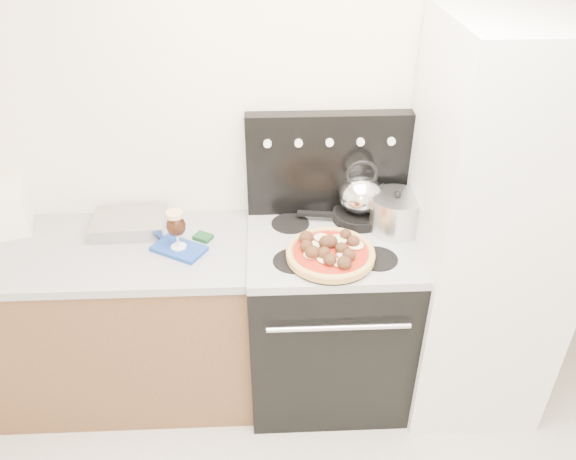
{
  "coord_description": "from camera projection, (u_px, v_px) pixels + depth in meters",
  "views": [
    {
      "loc": [
        -0.21,
        -0.91,
        2.35
      ],
      "look_at": [
        -0.12,
        1.05,
        1.07
      ],
      "focal_mm": 35.0,
      "sensor_mm": 36.0,
      "label": 1
    }
  ],
  "objects": [
    {
      "name": "backguard",
      "position": [
        327.0,
        164.0,
        2.63
      ],
      "size": [
        0.76,
        0.08,
        0.5
      ],
      "primitive_type": "cube",
      "color": "black",
      "rests_on": "cooktop"
    },
    {
      "name": "pizza",
      "position": [
        331.0,
        252.0,
        2.4
      ],
      "size": [
        0.42,
        0.42,
        0.05
      ],
      "primitive_type": null,
      "rotation": [
        0.0,
        0.0,
        0.12
      ],
      "color": "#DAB653",
      "rests_on": "pizza_pan"
    },
    {
      "name": "base_cabinet",
      "position": [
        106.0,
        325.0,
        2.79
      ],
      "size": [
        1.45,
        0.6,
        0.86
      ],
      "primitive_type": "cube",
      "color": "brown",
      "rests_on": "ground"
    },
    {
      "name": "beer_glass",
      "position": [
        177.0,
        230.0,
        2.45
      ],
      "size": [
        0.09,
        0.09,
        0.19
      ],
      "primitive_type": null,
      "rotation": [
        0.0,
        0.0,
        -0.02
      ],
      "color": "black",
      "rests_on": "oven_mitt"
    },
    {
      "name": "pizza_pan",
      "position": [
        330.0,
        258.0,
        2.42
      ],
      "size": [
        0.47,
        0.47,
        0.01
      ],
      "primitive_type": "cylinder",
      "rotation": [
        0.0,
        0.0,
        -0.34
      ],
      "color": "black",
      "rests_on": "cooktop"
    },
    {
      "name": "foil_sheet",
      "position": [
        130.0,
        223.0,
        2.64
      ],
      "size": [
        0.34,
        0.26,
        0.07
      ],
      "primitive_type": "cube",
      "rotation": [
        0.0,
        0.0,
        0.04
      ],
      "color": "silver",
      "rests_on": "countertop"
    },
    {
      "name": "oven_mitt",
      "position": [
        179.0,
        249.0,
        2.5
      ],
      "size": [
        0.27,
        0.23,
        0.02
      ],
      "primitive_type": "cube",
      "rotation": [
        0.0,
        0.0,
        -0.53
      ],
      "color": "#193D9E",
      "rests_on": "countertop"
    },
    {
      "name": "countertop",
      "position": [
        88.0,
        251.0,
        2.54
      ],
      "size": [
        1.48,
        0.63,
        0.04
      ],
      "primitive_type": "cube",
      "color": "#9F9FA8",
      "rests_on": "base_cabinet"
    },
    {
      "name": "stock_pot",
      "position": [
        395.0,
        214.0,
        2.57
      ],
      "size": [
        0.29,
        0.29,
        0.17
      ],
      "primitive_type": "cylinder",
      "rotation": [
        0.0,
        0.0,
        0.33
      ],
      "color": "silver",
      "rests_on": "cooktop"
    },
    {
      "name": "cooktop",
      "position": [
        331.0,
        244.0,
        2.55
      ],
      "size": [
        0.76,
        0.65,
        0.04
      ],
      "primitive_type": "cube",
      "color": "#ADADB2",
      "rests_on": "stove_body"
    },
    {
      "name": "room_shell",
      "position": [
        342.0,
        319.0,
        1.62
      ],
      "size": [
        3.52,
        3.01,
        2.52
      ],
      "color": "beige",
      "rests_on": "ground"
    },
    {
      "name": "fridge",
      "position": [
        487.0,
        234.0,
        2.53
      ],
      "size": [
        0.64,
        0.68,
        1.9
      ],
      "primitive_type": "cube",
      "color": "silver",
      "rests_on": "ground"
    },
    {
      "name": "skillet",
      "position": [
        359.0,
        216.0,
        2.68
      ],
      "size": [
        0.28,
        0.28,
        0.04
      ],
      "primitive_type": "cylinder",
      "rotation": [
        0.0,
        0.0,
        -0.15
      ],
      "color": "black",
      "rests_on": "cooktop"
    },
    {
      "name": "tea_kettle",
      "position": [
        361.0,
        191.0,
        2.6
      ],
      "size": [
        0.23,
        0.23,
        0.23
      ],
      "primitive_type": null,
      "rotation": [
        0.0,
        0.0,
        -0.14
      ],
      "color": "silver",
      "rests_on": "skillet"
    },
    {
      "name": "stove_body",
      "position": [
        328.0,
        320.0,
        2.8
      ],
      "size": [
        0.76,
        0.65,
        0.88
      ],
      "primitive_type": "cube",
      "color": "black",
      "rests_on": "ground"
    }
  ]
}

